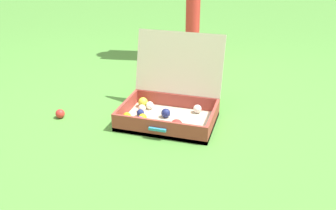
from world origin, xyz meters
name	(u,v)px	position (x,y,z in m)	size (l,w,h in m)	color
ground_plane	(155,126)	(0.00, 0.00, 0.00)	(16.00, 16.00, 0.00)	#4C8C38
open_suitcase	(170,102)	(0.06, 0.14, 0.12)	(0.62, 0.58, 0.54)	beige
stray_ball_on_grass	(60,114)	(-0.66, -0.08, 0.03)	(0.06, 0.06, 0.06)	red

